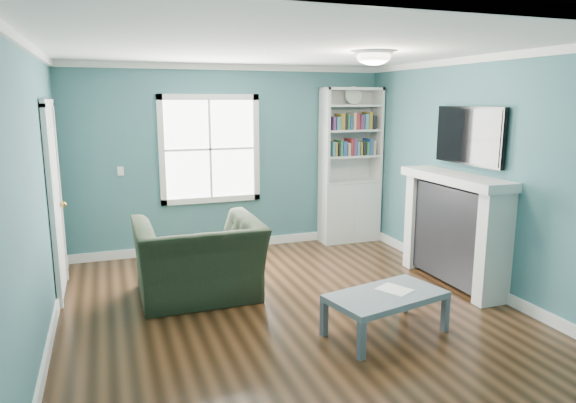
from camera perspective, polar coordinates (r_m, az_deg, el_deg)
name	(u,v)px	position (r m, az deg, el deg)	size (l,w,h in m)	color
floor	(292,313)	(5.32, 0.41, -12.30)	(5.00, 5.00, 0.00)	black
room_walls	(292,158)	(4.90, 0.44, 4.90)	(5.00, 5.00, 5.00)	#3A6372
trim	(292,193)	(4.95, 0.43, 0.93)	(4.50, 5.00, 2.60)	white
window	(210,149)	(7.23, -8.65, 5.76)	(1.40, 0.06, 1.50)	white
bookshelf	(350,181)	(7.78, 6.87, 2.29)	(0.90, 0.35, 2.31)	silver
fireplace	(454,230)	(6.25, 17.98, -3.08)	(0.44, 1.58, 1.30)	black
tv	(469,136)	(6.16, 19.49, 6.90)	(0.06, 1.10, 0.65)	black
door	(55,199)	(6.09, -24.49, 0.29)	(0.12, 0.98, 2.17)	silver
ceiling_fixture	(374,56)	(5.36, 9.50, 15.65)	(0.38, 0.38, 0.15)	white
light_switch	(121,171)	(7.12, -18.11, 3.23)	(0.08, 0.01, 0.12)	white
recliner	(198,246)	(5.62, -9.96, -4.94)	(1.31, 0.85, 1.15)	black
coffee_table	(386,299)	(4.85, 10.82, -10.55)	(1.17, 0.80, 0.39)	#535963
paper_sheet	(394,289)	(4.94, 11.74, -9.55)	(0.23, 0.29, 0.00)	white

